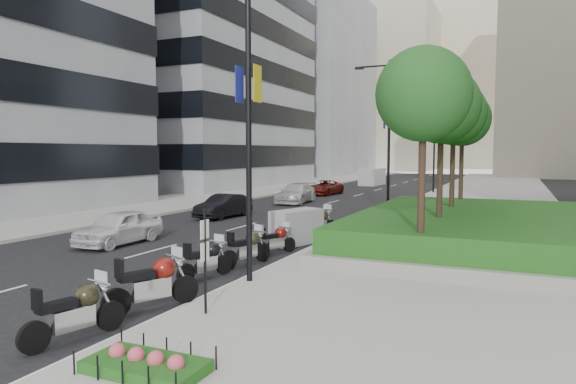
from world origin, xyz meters
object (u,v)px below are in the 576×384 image
Objects in this scene: parking_sign at (205,256)px; delivery_van at (372,177)px; motorcycle_2 at (206,260)px; car_b at (224,206)px; motorcycle_3 at (247,248)px; motorcycle_5 at (297,227)px; lamp_post_2 at (433,137)px; car_c at (296,193)px; car_d at (324,188)px; motorcycle_4 at (276,240)px; motorcycle_0 at (76,312)px; lamp_post_1 at (386,129)px; lamp_post_0 at (243,104)px; car_a at (119,227)px; motorcycle_1 at (154,283)px; motorcycle_6 at (319,222)px.

delivery_van is at bearing 100.37° from parking_sign.
parking_sign is 1.17× the size of motorcycle_2.
car_b reaches higher than motorcycle_2.
motorcycle_3 is 0.86× the size of motorcycle_5.
parking_sign is at bearing -89.01° from lamp_post_2.
car_c reaches higher than car_b.
car_c is at bearing -81.18° from car_d.
motorcycle_4 is at bearing -158.97° from motorcycle_5.
parking_sign is 1.16× the size of motorcycle_3.
lamp_post_2 is 3.60× the size of parking_sign.
motorcycle_5 is at bearing 14.16° from motorcycle_0.
lamp_post_1 is 3.56× the size of motorcycle_5.
motorcycle_0 is 19.33m from car_b.
motorcycle_4 is at bearing -75.16° from delivery_van.
lamp_post_0 reaches higher than car_c.
lamp_post_0 is 7.89m from motorcycle_5.
car_b reaches higher than motorcycle_3.
car_a is 41.03m from delivery_van.
lamp_post_1 reaches higher than parking_sign.
motorcycle_5 is at bearing 23.24° from car_a.
car_a reaches higher than motorcycle_4.
lamp_post_0 reaches higher than motorcycle_3.
motorcycle_2 is at bearing -76.48° from delivery_van.
lamp_post_0 reaches higher than delivery_van.
motorcycle_1 is at bearing -91.33° from lamp_post_2.
motorcycle_0 is 11.60m from motorcycle_5.
motorcycle_0 is 1.18× the size of motorcycle_4.
car_c is at bearing -84.59° from delivery_van.
motorcycle_6 is at bearing -97.31° from lamp_post_1.
motorcycle_0 is at bearing -157.90° from motorcycle_4.
motorcycle_0 is 0.54× the size of car_a.
delivery_van is (-8.06, 44.65, -4.18)m from lamp_post_0.
car_b is 17.24m from car_d.
motorcycle_4 is 0.46× the size of car_a.
motorcycle_0 is at bearing -51.97° from car_a.
motorcycle_0 is (-0.98, -40.12, -4.47)m from lamp_post_2.
lamp_post_2 is at bearing 73.75° from car_b.
car_c reaches higher than motorcycle_1.
motorcycle_2 is 30.62m from car_d.
motorcycle_6 is 36.50m from delivery_van.
motorcycle_5 is (-1.15, -28.52, -4.35)m from lamp_post_2.
lamp_post_0 is at bearing -74.77° from delivery_van.
motorcycle_3 is 6.77m from car_a.
parking_sign is at bearing -154.76° from motorcycle_6.
motorcycle_0 is at bearing -80.25° from car_c.
car_a is 0.83× the size of car_c.
motorcycle_3 is at bearing -94.54° from lamp_post_1.
motorcycle_5 is 0.55× the size of car_d.
motorcycle_0 is 9.48m from motorcycle_4.
car_c is at bearing 27.51° from motorcycle_0.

